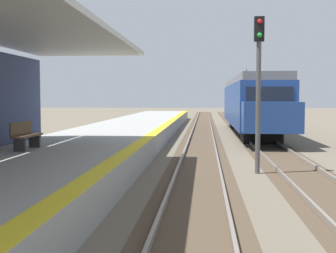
% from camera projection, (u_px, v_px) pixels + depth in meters
% --- Properties ---
extents(station_platform, '(5.00, 80.00, 0.91)m').
position_uv_depth(station_platform, '(60.00, 163.00, 14.29)').
color(station_platform, '#999993').
rests_on(station_platform, ground).
extents(track_pair_nearest_platform, '(2.34, 120.00, 0.16)m').
position_uv_depth(track_pair_nearest_platform, '(200.00, 160.00, 17.93)').
color(track_pair_nearest_platform, '#4C3D2D').
rests_on(track_pair_nearest_platform, ground).
extents(track_pair_middle, '(2.34, 120.00, 0.16)m').
position_uv_depth(track_pair_middle, '(286.00, 161.00, 17.65)').
color(track_pair_middle, '#4C3D2D').
rests_on(track_pair_middle, ground).
extents(approaching_train, '(2.93, 19.60, 4.76)m').
position_uv_depth(approaching_train, '(252.00, 103.00, 30.82)').
color(approaching_train, navy).
rests_on(approaching_train, ground).
extents(rail_signal_post, '(0.32, 0.34, 5.20)m').
position_uv_depth(rail_signal_post, '(259.00, 78.00, 14.81)').
color(rail_signal_post, '#4C4C4C').
rests_on(rail_signal_post, ground).
extents(platform_bench, '(0.45, 1.60, 0.88)m').
position_uv_depth(platform_bench, '(25.00, 135.00, 14.19)').
color(platform_bench, brown).
rests_on(platform_bench, station_platform).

